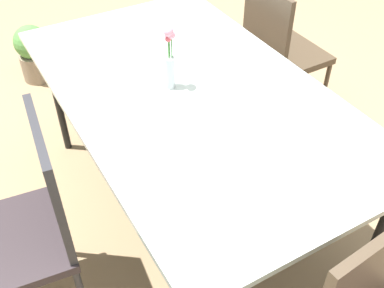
{
  "coord_description": "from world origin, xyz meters",
  "views": [
    {
      "loc": [
        -1.35,
        0.74,
        1.91
      ],
      "look_at": [
        0.1,
        -0.09,
        0.45
      ],
      "focal_mm": 43.41,
      "sensor_mm": 36.0,
      "label": 1
    }
  ],
  "objects_px": {
    "chair_near_right": "(279,48)",
    "potted_plant": "(33,52)",
    "chair_far_side": "(27,223)",
    "flower_vase": "(169,58)",
    "dining_table": "(192,99)"
  },
  "relations": [
    {
      "from": "chair_near_right",
      "to": "potted_plant",
      "type": "height_order",
      "value": "chair_near_right"
    },
    {
      "from": "chair_far_side",
      "to": "flower_vase",
      "type": "distance_m",
      "value": 0.86
    },
    {
      "from": "dining_table",
      "to": "potted_plant",
      "type": "distance_m",
      "value": 1.77
    },
    {
      "from": "chair_far_side",
      "to": "flower_vase",
      "type": "relative_size",
      "value": 3.32
    },
    {
      "from": "dining_table",
      "to": "chair_near_right",
      "type": "height_order",
      "value": "chair_near_right"
    },
    {
      "from": "chair_near_right",
      "to": "chair_far_side",
      "type": "xyz_separation_m",
      "value": [
        -0.57,
        1.64,
        0.0
      ]
    },
    {
      "from": "dining_table",
      "to": "flower_vase",
      "type": "xyz_separation_m",
      "value": [
        0.08,
        0.07,
        0.18
      ]
    },
    {
      "from": "chair_far_side",
      "to": "flower_vase",
      "type": "bearing_deg",
      "value": -65.75
    },
    {
      "from": "chair_near_right",
      "to": "dining_table",
      "type": "bearing_deg",
      "value": -64.28
    },
    {
      "from": "chair_far_side",
      "to": "potted_plant",
      "type": "height_order",
      "value": "chair_far_side"
    },
    {
      "from": "dining_table",
      "to": "chair_near_right",
      "type": "xyz_separation_m",
      "value": [
        0.4,
        -0.82,
        -0.18
      ]
    },
    {
      "from": "chair_near_right",
      "to": "chair_far_side",
      "type": "distance_m",
      "value": 1.73
    },
    {
      "from": "chair_near_right",
      "to": "flower_vase",
      "type": "distance_m",
      "value": 1.02
    },
    {
      "from": "dining_table",
      "to": "chair_near_right",
      "type": "distance_m",
      "value": 0.93
    },
    {
      "from": "potted_plant",
      "to": "dining_table",
      "type": "bearing_deg",
      "value": -167.79
    }
  ]
}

